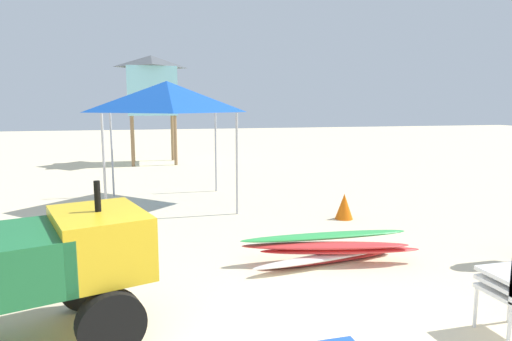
% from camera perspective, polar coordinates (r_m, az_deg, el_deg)
% --- Properties ---
extents(utility_cart, '(2.78, 1.92, 1.50)m').
position_cam_1_polar(utility_cart, '(4.55, -29.63, -10.98)').
color(utility_cart, '#1E6B38').
rests_on(utility_cart, ground).
extents(surfboard_pile, '(2.52, 0.83, 0.40)m').
position_cam_1_polar(surfboard_pile, '(6.40, 9.44, -9.97)').
color(surfboard_pile, red).
rests_on(surfboard_pile, ground).
extents(popup_canopy, '(2.61, 2.61, 2.75)m').
position_cam_1_polar(popup_canopy, '(9.98, -11.45, 9.31)').
color(popup_canopy, '#B2B2B7').
rests_on(popup_canopy, ground).
extents(lifeguard_tower, '(1.98, 1.98, 4.11)m').
position_cam_1_polar(lifeguard_tower, '(17.55, -13.35, 10.68)').
color(lifeguard_tower, olive).
rests_on(lifeguard_tower, ground).
extents(traffic_cone_near, '(0.35, 0.35, 0.51)m').
position_cam_1_polar(traffic_cone_near, '(8.86, 11.34, -4.57)').
color(traffic_cone_near, orange).
rests_on(traffic_cone_near, ground).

